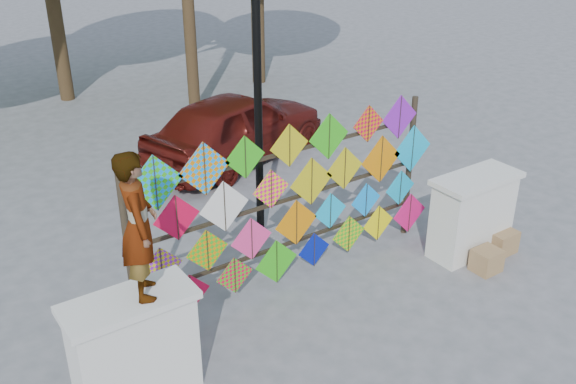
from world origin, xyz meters
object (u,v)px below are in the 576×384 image
at_px(vendor_woman, 138,226).
at_px(lamppost, 257,74).
at_px(kite_rack, 297,200).
at_px(sedan, 236,126).

distance_m(vendor_woman, lamppost, 3.61).
distance_m(kite_rack, sedan, 4.54).
bearing_deg(sedan, kite_rack, 142.26).
bearing_deg(kite_rack, lamppost, 81.52).
bearing_deg(vendor_woman, sedan, -20.67).
xyz_separation_m(vendor_woman, sedan, (4.12, 5.18, -1.37)).
xyz_separation_m(kite_rack, lamppost, (0.19, 1.27, 1.44)).
distance_m(sedan, lamppost, 3.82).
relative_size(kite_rack, lamppost, 1.11).
xyz_separation_m(kite_rack, vendor_woman, (-2.61, -0.93, 0.84)).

